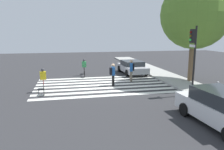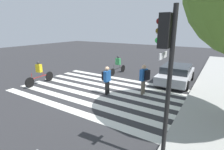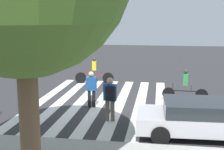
% 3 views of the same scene
% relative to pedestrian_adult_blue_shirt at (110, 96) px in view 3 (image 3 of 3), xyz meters
% --- Properties ---
extents(ground_plane, '(60.00, 60.00, 0.00)m').
position_rel_pedestrian_adult_blue_shirt_xyz_m(ground_plane, '(0.91, -2.65, -1.05)').
color(ground_plane, '#2D2D30').
extents(crosswalk_stripes, '(6.37, 10.00, 0.01)m').
position_rel_pedestrian_adult_blue_shirt_xyz_m(crosswalk_stripes, '(0.91, -2.65, -1.05)').
color(crosswalk_stripes, silver).
rests_on(crosswalk_stripes, ground_plane).
extents(pedestrian_adult_blue_shirt, '(0.54, 0.50, 1.79)m').
position_rel_pedestrian_adult_blue_shirt_xyz_m(pedestrian_adult_blue_shirt, '(0.00, 0.00, 0.00)').
color(pedestrian_adult_blue_shirt, '#6B6051').
rests_on(pedestrian_adult_blue_shirt, ground_plane).
extents(pedestrian_child_with_backpack, '(0.47, 0.40, 1.68)m').
position_rel_pedestrian_adult_blue_shirt_xyz_m(pedestrian_child_with_backpack, '(1.16, -1.86, -0.06)').
color(pedestrian_child_with_backpack, black).
rests_on(pedestrian_child_with_backpack, ground_plane).
extents(cyclist_mid_street, '(2.25, 0.41, 1.58)m').
position_rel_pedestrian_adult_blue_shirt_xyz_m(cyclist_mid_street, '(-3.22, -3.66, -0.19)').
color(cyclist_mid_street, black).
rests_on(cyclist_mid_street, ground_plane).
extents(cyclist_far_lane, '(2.40, 0.42, 1.64)m').
position_rel_pedestrian_adult_blue_shirt_xyz_m(cyclist_far_lane, '(2.08, -6.87, -0.18)').
color(cyclist_far_lane, black).
rests_on(cyclist_far_lane, ground_plane).
extents(car_parked_far_curb, '(4.35, 2.21, 1.28)m').
position_rel_pedestrian_adult_blue_shirt_xyz_m(car_parked_far_curb, '(-3.30, 1.08, -0.38)').
color(car_parked_far_curb, '#B7B7BC').
rests_on(car_parked_far_curb, ground_plane).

